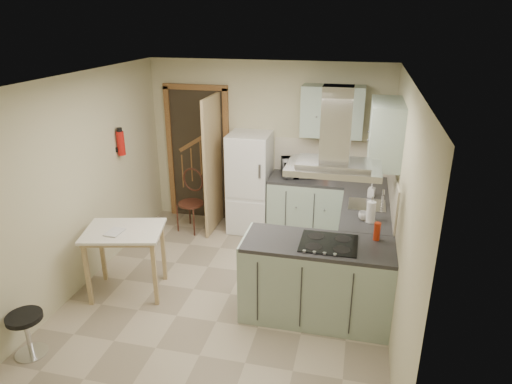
% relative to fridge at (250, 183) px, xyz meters
% --- Properties ---
extents(floor, '(4.20, 4.20, 0.00)m').
position_rel_fridge_xyz_m(floor, '(0.20, -1.80, -0.75)').
color(floor, tan).
rests_on(floor, ground).
extents(ceiling, '(4.20, 4.20, 0.00)m').
position_rel_fridge_xyz_m(ceiling, '(0.20, -1.80, 1.75)').
color(ceiling, silver).
rests_on(ceiling, back_wall).
extents(back_wall, '(3.60, 0.00, 3.60)m').
position_rel_fridge_xyz_m(back_wall, '(0.20, 0.30, 0.50)').
color(back_wall, '#C1BB95').
rests_on(back_wall, floor).
extents(left_wall, '(0.00, 4.20, 4.20)m').
position_rel_fridge_xyz_m(left_wall, '(-1.60, -1.80, 0.50)').
color(left_wall, '#C1BB95').
rests_on(left_wall, floor).
extents(right_wall, '(0.00, 4.20, 4.20)m').
position_rel_fridge_xyz_m(right_wall, '(2.00, -1.80, 0.50)').
color(right_wall, '#C1BB95').
rests_on(right_wall, floor).
extents(doorway, '(1.10, 0.12, 2.10)m').
position_rel_fridge_xyz_m(doorway, '(-0.90, 0.27, 0.30)').
color(doorway, brown).
rests_on(doorway, floor).
extents(fridge, '(0.60, 0.60, 1.50)m').
position_rel_fridge_xyz_m(fridge, '(0.00, 0.00, 0.00)').
color(fridge, white).
rests_on(fridge, floor).
extents(counter_back, '(1.08, 0.60, 0.90)m').
position_rel_fridge_xyz_m(counter_back, '(0.86, 0.00, -0.30)').
color(counter_back, '#9EB2A0').
rests_on(counter_back, floor).
extents(counter_right, '(0.60, 1.95, 0.90)m').
position_rel_fridge_xyz_m(counter_right, '(1.70, -0.68, -0.30)').
color(counter_right, '#9EB2A0').
rests_on(counter_right, floor).
extents(splashback, '(1.68, 0.02, 0.50)m').
position_rel_fridge_xyz_m(splashback, '(1.16, 0.29, 0.40)').
color(splashback, beige).
rests_on(splashback, counter_back).
extents(wall_cabinet_back, '(0.85, 0.35, 0.70)m').
position_rel_fridge_xyz_m(wall_cabinet_back, '(1.15, 0.12, 1.10)').
color(wall_cabinet_back, '#9EB2A0').
rests_on(wall_cabinet_back, back_wall).
extents(wall_cabinet_right, '(0.35, 0.90, 0.70)m').
position_rel_fridge_xyz_m(wall_cabinet_right, '(1.82, -0.95, 1.10)').
color(wall_cabinet_right, '#9EB2A0').
rests_on(wall_cabinet_right, right_wall).
extents(peninsula, '(1.55, 0.65, 0.90)m').
position_rel_fridge_xyz_m(peninsula, '(1.22, -1.98, -0.30)').
color(peninsula, '#9EB2A0').
rests_on(peninsula, floor).
extents(hob, '(0.58, 0.50, 0.01)m').
position_rel_fridge_xyz_m(hob, '(1.32, -1.98, 0.16)').
color(hob, black).
rests_on(hob, peninsula).
extents(extractor_hood, '(0.90, 0.55, 0.10)m').
position_rel_fridge_xyz_m(extractor_hood, '(1.32, -1.98, 0.97)').
color(extractor_hood, silver).
rests_on(extractor_hood, ceiling).
extents(sink, '(0.45, 0.40, 0.01)m').
position_rel_fridge_xyz_m(sink, '(1.70, -0.85, 0.16)').
color(sink, silver).
rests_on(sink, counter_right).
extents(fire_extinguisher, '(0.10, 0.10, 0.32)m').
position_rel_fridge_xyz_m(fire_extinguisher, '(-1.54, -0.90, 0.75)').
color(fire_extinguisher, '#B2140F').
rests_on(fire_extinguisher, left_wall).
extents(drop_leaf_table, '(1.00, 0.84, 0.81)m').
position_rel_fridge_xyz_m(drop_leaf_table, '(-0.98, -2.01, -0.34)').
color(drop_leaf_table, tan).
rests_on(drop_leaf_table, floor).
extents(bentwood_chair, '(0.47, 0.47, 0.86)m').
position_rel_fridge_xyz_m(bentwood_chair, '(-0.86, -0.25, -0.32)').
color(bentwood_chair, '#4B2319').
rests_on(bentwood_chair, floor).
extents(stool, '(0.37, 0.37, 0.45)m').
position_rel_fridge_xyz_m(stool, '(-1.41, -3.22, -0.53)').
color(stool, black).
rests_on(stool, floor).
extents(microwave, '(0.56, 0.46, 0.27)m').
position_rel_fridge_xyz_m(microwave, '(0.72, 0.04, 0.28)').
color(microwave, black).
rests_on(microwave, counter_back).
extents(kettle, '(0.20, 0.20, 0.23)m').
position_rel_fridge_xyz_m(kettle, '(1.21, 0.09, 0.26)').
color(kettle, white).
rests_on(kettle, counter_back).
extents(cereal_box, '(0.10, 0.23, 0.34)m').
position_rel_fridge_xyz_m(cereal_box, '(1.13, 0.14, 0.32)').
color(cereal_box, '#D74A19').
rests_on(cereal_box, counter_back).
extents(soap_bottle, '(0.10, 0.10, 0.18)m').
position_rel_fridge_xyz_m(soap_bottle, '(1.75, -0.56, 0.24)').
color(soap_bottle, '#A0A3AC').
rests_on(soap_bottle, counter_right).
extents(paper_towel, '(0.10, 0.10, 0.25)m').
position_rel_fridge_xyz_m(paper_towel, '(1.74, -1.34, 0.28)').
color(paper_towel, silver).
rests_on(paper_towel, counter_right).
extents(cup, '(0.13, 0.13, 0.09)m').
position_rel_fridge_xyz_m(cup, '(1.66, -1.30, 0.20)').
color(cup, white).
rests_on(cup, counter_right).
extents(red_bottle, '(0.08, 0.08, 0.19)m').
position_rel_fridge_xyz_m(red_bottle, '(1.80, -1.78, 0.25)').
color(red_bottle, '#B82B0F').
rests_on(red_bottle, peninsula).
extents(book, '(0.18, 0.23, 0.10)m').
position_rel_fridge_xyz_m(book, '(-1.12, -2.10, 0.11)').
color(book, '#A24036').
rests_on(book, drop_leaf_table).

